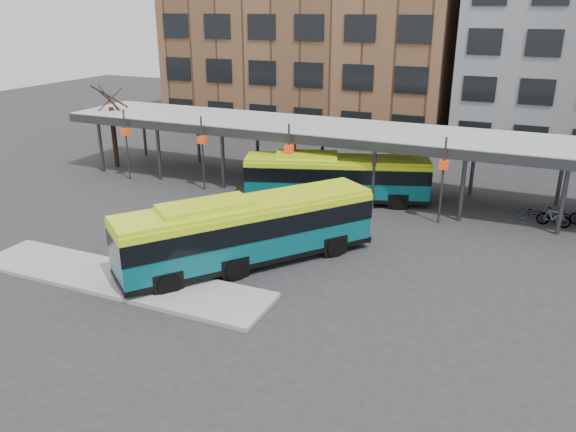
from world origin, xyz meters
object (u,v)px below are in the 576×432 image
at_px(tree, 114,134).
at_px(bus_front, 247,229).
at_px(pedestrian, 135,259).
at_px(bus_rear, 336,177).

bearing_deg(tree, bus_front, -33.74).
xyz_separation_m(tree, pedestrian, (13.21, -14.71, -1.40)).
bearing_deg(tree, bus_rear, -3.78).
bearing_deg(pedestrian, bus_front, -17.89).
xyz_separation_m(bus_front, pedestrian, (-3.61, -3.48, -0.69)).
xyz_separation_m(tree, bus_rear, (17.60, -1.16, -0.86)).
distance_m(bus_rear, pedestrian, 14.25).
height_order(tree, pedestrian, tree).
bearing_deg(tree, pedestrian, -48.07).
height_order(tree, bus_rear, tree).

